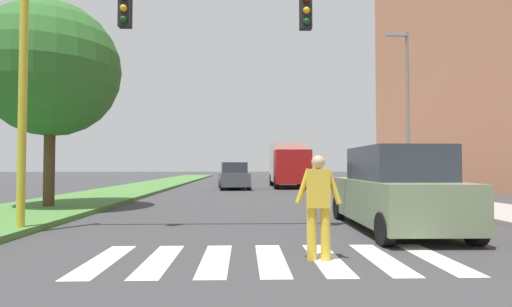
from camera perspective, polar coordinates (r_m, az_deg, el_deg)
ground_plane at (r=27.89m, az=-0.87°, el=-4.95°), size 140.00×140.00×0.00m
crosswalk at (r=6.48m, az=2.26°, el=-15.38°), size 5.85×2.20×0.01m
median_strip at (r=26.76m, az=-16.46°, el=-4.85°), size 4.08×64.00×0.15m
tree_mid at (r=15.34m, az=-28.10°, el=10.91°), size 4.64×4.64×7.03m
sidewalk_right at (r=27.09m, az=15.40°, el=-4.82°), size 3.00×64.00×0.15m
traffic_light_gantry at (r=9.67m, az=-19.41°, el=15.03°), size 7.68×0.30×6.00m
street_lamp_right at (r=19.03m, az=21.25°, el=7.59°), size 1.02×0.24×7.50m
pedestrian_performer at (r=6.36m, az=9.22°, el=-7.12°), size 0.75×0.31×1.69m
suv_crossing at (r=9.74m, az=19.78°, el=-5.20°), size 2.00×4.62×1.97m
sedan_midblock at (r=25.26m, az=-3.31°, el=-3.45°), size 2.24×4.25×1.74m
sedan_distant at (r=37.73m, az=-3.23°, el=-2.94°), size 1.85×4.44×1.69m
sedan_far_horizon at (r=52.18m, az=-2.59°, el=-2.61°), size 1.97×4.63×1.72m
truck_box_delivery at (r=27.50m, az=4.82°, el=-1.58°), size 2.40×6.20×3.10m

